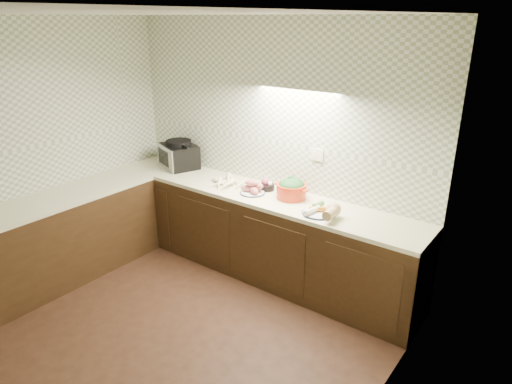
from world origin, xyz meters
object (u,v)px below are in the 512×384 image
Objects in this scene: dutch_oven at (291,189)px; sweet_potato_plate at (253,188)px; toaster_oven at (179,155)px; onion_bowl at (267,185)px; veg_plate at (326,210)px; parsnip_pile at (230,182)px.

sweet_potato_plate is at bearing -156.55° from dutch_oven.
toaster_oven is 3.44× the size of onion_bowl.
toaster_oven reaches higher than veg_plate.
veg_plate is at bearing -13.48° from dutch_oven.
dutch_oven is at bearing 5.53° from parsnip_pile.
sweet_potato_plate is at bearing 176.87° from veg_plate.
toaster_oven reaches higher than dutch_oven.
dutch_oven is 0.97× the size of veg_plate.
parsnip_pile is at bearing 175.30° from veg_plate.
onion_bowl is at bearing 16.43° from parsnip_pile.
veg_plate is at bearing -14.79° from onion_bowl.
sweet_potato_plate is at bearing -8.66° from parsnip_pile.
veg_plate is (2.09, -0.22, -0.10)m from toaster_oven.
toaster_oven reaches higher than sweet_potato_plate.
veg_plate is (0.48, -0.17, -0.05)m from dutch_oven.
parsnip_pile is at bearing -168.60° from dutch_oven.
parsnip_pile is (0.89, -0.12, -0.12)m from toaster_oven.
toaster_oven is at bearing 172.47° from parsnip_pile.
toaster_oven reaches higher than parsnip_pile.
parsnip_pile is 1.18× the size of veg_plate.
parsnip_pile is 1.21× the size of dutch_oven.
onion_bowl is 0.34m from dutch_oven.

